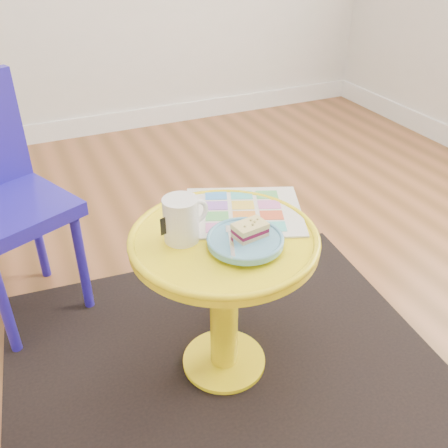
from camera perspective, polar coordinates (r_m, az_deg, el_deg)
name	(u,v)px	position (r m, az deg, el deg)	size (l,w,h in m)	color
floor	(197,353)	(1.65, -3.12, -14.47)	(4.00, 4.00, 0.00)	brown
rug	(224,362)	(1.62, 0.00, -15.54)	(1.30, 1.10, 0.01)	black
side_table	(224,277)	(1.39, 0.00, -6.10)	(0.50, 0.50, 0.48)	yellow
newspaper	(244,211)	(1.41, 2.25, 1.46)	(0.33, 0.28, 0.01)	silver
mug	(182,218)	(1.27, -4.85, 0.68)	(0.13, 0.09, 0.12)	white
plate	(245,241)	(1.26, 2.45, -1.94)	(0.19, 0.19, 0.02)	#5CA0C2
cake_slice	(250,230)	(1.25, 2.99, -0.66)	(0.09, 0.07, 0.04)	#D3BC8C
fork	(231,240)	(1.24, 0.82, -1.86)	(0.07, 0.14, 0.00)	silver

